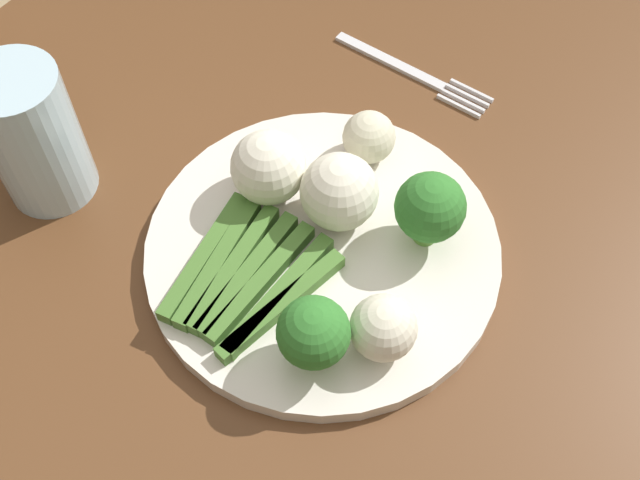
% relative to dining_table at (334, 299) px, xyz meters
% --- Properties ---
extents(dining_table, '(1.49, 0.87, 0.76)m').
position_rel_dining_table_xyz_m(dining_table, '(0.00, 0.00, 0.00)').
color(dining_table, brown).
rests_on(dining_table, ground_plane).
extents(plate, '(0.28, 0.28, 0.01)m').
position_rel_dining_table_xyz_m(plate, '(0.02, -0.00, 0.11)').
color(plate, silver).
rests_on(plate, dining_table).
extents(asparagus_bundle, '(0.13, 0.11, 0.01)m').
position_rel_dining_table_xyz_m(asparagus_bundle, '(0.08, -0.03, 0.12)').
color(asparagus_bundle, '#47752D').
rests_on(asparagus_bundle, plate).
extents(broccoli_outer_edge, '(0.05, 0.05, 0.07)m').
position_rel_dining_table_xyz_m(broccoli_outer_edge, '(-0.03, 0.06, 0.15)').
color(broccoli_outer_edge, '#609E3D').
rests_on(broccoli_outer_edge, plate).
extents(broccoli_front, '(0.05, 0.05, 0.06)m').
position_rel_dining_table_xyz_m(broccoli_front, '(0.10, 0.05, 0.15)').
color(broccoli_front, '#609E3D').
rests_on(broccoli_front, plate).
extents(cauliflower_front_left, '(0.04, 0.04, 0.04)m').
position_rel_dining_table_xyz_m(cauliflower_front_left, '(-0.08, -0.02, 0.14)').
color(cauliflower_front_left, beige).
rests_on(cauliflower_front_left, plate).
extents(cauliflower_back, '(0.06, 0.06, 0.06)m').
position_rel_dining_table_xyz_m(cauliflower_back, '(-0.01, -0.01, 0.15)').
color(cauliflower_back, white).
rests_on(cauliflower_back, plate).
extents(cauliflower_near_fork, '(0.05, 0.05, 0.05)m').
position_rel_dining_table_xyz_m(cauliflower_near_fork, '(0.07, 0.08, 0.14)').
color(cauliflower_near_fork, silver).
rests_on(cauliflower_near_fork, plate).
extents(cauliflower_left, '(0.06, 0.06, 0.06)m').
position_rel_dining_table_xyz_m(cauliflower_left, '(0.00, -0.07, 0.15)').
color(cauliflower_left, white).
rests_on(cauliflower_left, plate).
extents(fork, '(0.03, 0.17, 0.00)m').
position_rel_dining_table_xyz_m(fork, '(-0.20, -0.04, 0.10)').
color(fork, silver).
rests_on(fork, dining_table).
extents(water_glass, '(0.07, 0.07, 0.12)m').
position_rel_dining_table_xyz_m(water_glass, '(0.09, -0.23, 0.16)').
color(water_glass, silver).
rests_on(water_glass, dining_table).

